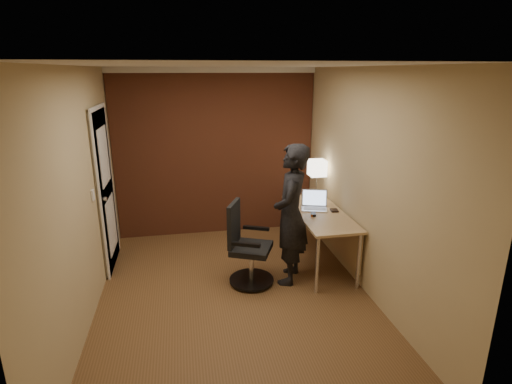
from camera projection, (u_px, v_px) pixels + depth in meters
room at (199, 152)px, 5.53m from camera, size 4.00×4.00×4.00m
desk at (324, 221)px, 5.13m from camera, size 0.60×1.50×0.73m
desk_lamp at (317, 168)px, 5.55m from camera, size 0.22×0.22×0.54m
laptop at (314, 203)px, 5.19m from camera, size 0.39×0.34×0.23m
mouse at (313, 214)px, 4.94m from camera, size 0.09×0.11×0.03m
wallet at (334, 210)px, 5.10m from camera, size 0.10×0.12×0.02m
office_chair at (246, 249)px, 4.71m from camera, size 0.58×0.63×0.98m
person at (291, 215)px, 4.66m from camera, size 0.62×0.72×1.68m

